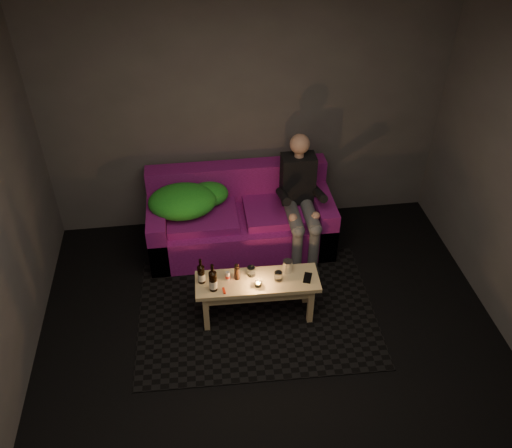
{
  "coord_description": "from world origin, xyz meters",
  "views": [
    {
      "loc": [
        -0.54,
        -2.57,
        3.67
      ],
      "look_at": [
        -0.01,
        1.41,
        0.53
      ],
      "focal_mm": 38.0,
      "sensor_mm": 36.0,
      "label": 1
    }
  ],
  "objects_px": {
    "sofa": "(240,220)",
    "person": "(300,196)",
    "beer_bottle_a": "(201,274)",
    "coffee_table": "(257,287)",
    "beer_bottle_b": "(213,281)",
    "steel_cup": "(287,266)"
  },
  "relations": [
    {
      "from": "person",
      "to": "steel_cup",
      "type": "relative_size",
      "value": 10.6
    },
    {
      "from": "beer_bottle_b",
      "to": "beer_bottle_a",
      "type": "bearing_deg",
      "value": 131.24
    },
    {
      "from": "sofa",
      "to": "beer_bottle_a",
      "type": "relative_size",
      "value": 7.25
    },
    {
      "from": "beer_bottle_a",
      "to": "steel_cup",
      "type": "relative_size",
      "value": 2.19
    },
    {
      "from": "sofa",
      "to": "beer_bottle_a",
      "type": "height_order",
      "value": "sofa"
    },
    {
      "from": "coffee_table",
      "to": "sofa",
      "type": "bearing_deg",
      "value": 91.96
    },
    {
      "from": "person",
      "to": "steel_cup",
      "type": "xyz_separation_m",
      "value": [
        -0.27,
        -0.83,
        -0.14
      ]
    },
    {
      "from": "person",
      "to": "beer_bottle_a",
      "type": "xyz_separation_m",
      "value": [
        -1.02,
        -0.86,
        -0.11
      ]
    },
    {
      "from": "person",
      "to": "beer_bottle_a",
      "type": "relative_size",
      "value": 4.84
    },
    {
      "from": "beer_bottle_b",
      "to": "steel_cup",
      "type": "distance_m",
      "value": 0.67
    },
    {
      "from": "beer_bottle_a",
      "to": "coffee_table",
      "type": "bearing_deg",
      "value": -5.15
    },
    {
      "from": "coffee_table",
      "to": "steel_cup",
      "type": "xyz_separation_m",
      "value": [
        0.27,
        0.08,
        0.14
      ]
    },
    {
      "from": "sofa",
      "to": "person",
      "type": "height_order",
      "value": "person"
    },
    {
      "from": "beer_bottle_a",
      "to": "person",
      "type": "bearing_deg",
      "value": 40.33
    },
    {
      "from": "coffee_table",
      "to": "beer_bottle_a",
      "type": "distance_m",
      "value": 0.5
    },
    {
      "from": "sofa",
      "to": "coffee_table",
      "type": "xyz_separation_m",
      "value": [
        0.04,
        -1.06,
        0.07
      ]
    },
    {
      "from": "beer_bottle_a",
      "to": "steel_cup",
      "type": "distance_m",
      "value": 0.75
    },
    {
      "from": "sofa",
      "to": "person",
      "type": "relative_size",
      "value": 1.5
    },
    {
      "from": "beer_bottle_b",
      "to": "steel_cup",
      "type": "relative_size",
      "value": 2.4
    },
    {
      "from": "beer_bottle_b",
      "to": "sofa",
      "type": "bearing_deg",
      "value": 72.88
    },
    {
      "from": "beer_bottle_a",
      "to": "steel_cup",
      "type": "height_order",
      "value": "beer_bottle_a"
    },
    {
      "from": "coffee_table",
      "to": "steel_cup",
      "type": "distance_m",
      "value": 0.32
    }
  ]
}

